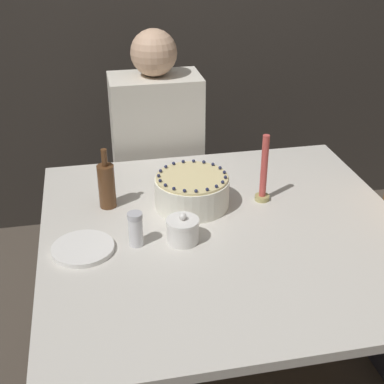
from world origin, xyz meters
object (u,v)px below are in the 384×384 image
Objects in this scene: candle at (264,175)px; person_man_blue_shirt at (158,178)px; cake at (192,191)px; sugar_bowl at (183,230)px; sugar_shaker at (136,229)px; bottle at (107,185)px.

candle is 0.21× the size of person_man_blue_shirt.
cake is 2.51× the size of sugar_bowl.
cake is at bearing 177.14° from candle.
sugar_bowl is 0.87m from person_man_blue_shirt.
person_man_blue_shirt reaches higher than cake.
person_man_blue_shirt reaches higher than sugar_bowl.
person_man_blue_shirt is (0.18, 0.83, -0.25)m from sugar_shaker.
cake is 0.67m from person_man_blue_shirt.
bottle reaches higher than sugar_shaker.
cake reaches higher than sugar_bowl.
sugar_bowl is 0.40m from candle.
candle is (0.48, 0.20, 0.04)m from sugar_shaker.
sugar_shaker is at bearing -157.56° from candle.
sugar_bowl is 0.42× the size of candle.
bottle is at bearing 105.33° from sugar_shaker.
candle is at bearing 22.44° from sugar_shaker.
cake is 0.24m from sugar_bowl.
sugar_shaker is (-0.15, 0.01, 0.02)m from sugar_bowl.
person_man_blue_shirt is (0.26, 0.56, -0.28)m from bottle.
sugar_bowl is at bearing 87.65° from person_man_blue_shirt.
bottle is at bearing 65.67° from person_man_blue_shirt.
candle reaches higher than cake.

